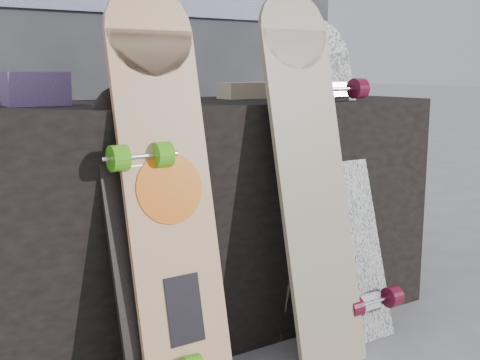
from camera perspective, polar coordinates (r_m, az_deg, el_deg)
vendor_table at (r=2.15m, az=-3.09°, el=-3.19°), size 1.60×0.60×0.80m
booth at (r=2.87m, az=-12.04°, el=14.09°), size 2.40×0.22×2.20m
merch_box_purple at (r=1.91m, az=-18.82°, el=8.20°), size 0.18×0.12×0.10m
merch_box_small at (r=2.50m, az=7.06°, el=9.27°), size 0.14×0.14×0.12m
merch_box_flat at (r=2.28m, az=0.82°, el=8.49°), size 0.22×0.10×0.06m
longboard_geisha at (r=1.65m, az=-6.89°, el=-0.22°), size 0.26×0.28×1.14m
longboard_celtic at (r=1.87m, az=6.66°, el=1.33°), size 0.25×0.28×1.15m
longboard_cascadia at (r=2.08m, az=9.59°, el=0.70°), size 0.25×0.37×1.08m
skateboard_dark at (r=1.65m, az=-8.89°, el=-6.00°), size 0.20×0.31×0.87m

